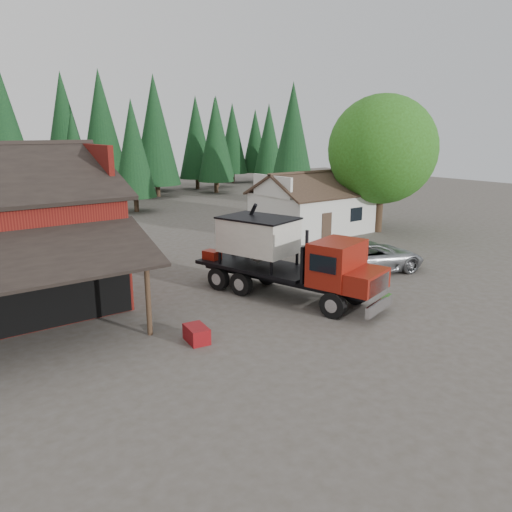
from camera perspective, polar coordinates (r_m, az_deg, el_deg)
ground at (r=21.02m, az=4.59°, el=-7.15°), size 120.00×120.00×0.00m
farmhouse at (r=38.41m, az=6.55°, el=5.23°), size 8.60×6.42×4.65m
deciduous_tree at (r=38.84m, az=14.27°, el=11.29°), size 8.00×8.00×10.20m
conifer_backdrop at (r=58.63m, az=-23.60°, el=5.62°), size 76.00×16.00×16.00m
near_pine_b at (r=48.55m, az=-13.87°, el=11.82°), size 3.96×3.96×10.40m
near_pine_c at (r=53.63m, az=4.22°, el=13.46°), size 4.84×4.84×12.40m
near_pine_d at (r=49.48m, az=-26.84°, el=12.51°), size 5.28×5.28×13.40m
feed_truck at (r=23.09m, az=3.46°, el=-0.03°), size 5.00×9.64×4.21m
silver_car at (r=28.25m, az=12.90°, el=-0.03°), size 6.64×4.30×1.70m
equip_box at (r=18.84m, az=-6.81°, el=-8.85°), size 0.84×1.19×0.60m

